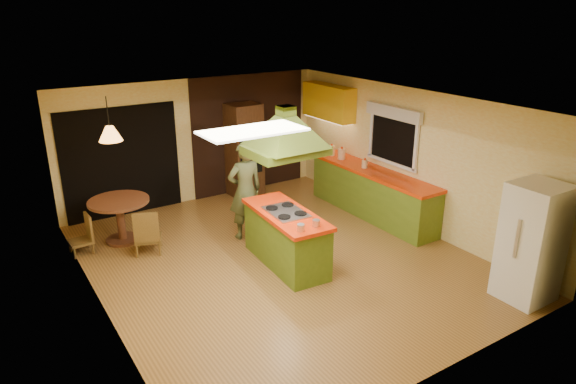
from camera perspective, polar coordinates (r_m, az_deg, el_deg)
ground at (r=8.32m, az=-0.89°, el=-7.44°), size 6.50×6.50×0.00m
room_walls at (r=7.82m, az=-0.94°, el=0.71°), size 5.50×6.50×6.50m
ceiling_plane at (r=7.50m, az=-0.99°, el=9.75°), size 6.50×6.50×0.00m
brick_panel at (r=11.11m, az=-4.30°, el=6.54°), size 2.64×0.03×2.50m
nook_opening at (r=10.19m, az=-17.97°, el=3.17°), size 2.20×0.03×2.10m
right_counter at (r=9.94m, az=9.30°, el=-0.07°), size 0.62×3.05×0.92m
upper_cabinets at (r=10.82m, az=4.52°, el=9.95°), size 0.34×1.40×0.70m
window_right at (r=9.60m, az=11.64°, el=7.21°), size 0.12×1.35×1.06m
fluor_panel at (r=5.94m, az=-3.91°, el=6.79°), size 1.20×0.60×0.03m
kitchen_island at (r=7.99m, az=-0.22°, el=-5.11°), size 0.81×1.78×0.89m
range_hood at (r=7.41m, az=-0.23°, el=7.62°), size 1.12×0.82×0.80m
man at (r=8.79m, az=-4.78°, el=0.16°), size 0.65×0.44×1.72m
refrigerator at (r=7.68m, az=25.46°, el=-5.10°), size 0.69×0.65×1.67m
wall_oven at (r=10.80m, az=-4.88°, el=4.64°), size 0.67×0.63×1.95m
dining_table at (r=9.16m, az=-18.18°, el=-2.15°), size 1.01×1.01×0.76m
chair_left at (r=9.03m, az=-22.14°, el=-4.44°), size 0.37×0.37×0.65m
chair_near at (r=8.70m, az=-15.34°, el=-4.13°), size 0.54×0.54×0.77m
pendant_lamp at (r=8.76m, az=-19.15°, el=6.15°), size 0.40×0.40×0.24m
canister_large at (r=10.63m, az=4.88°, el=4.62°), size 0.18×0.18×0.20m
canister_medium at (r=10.38m, az=5.98°, el=4.24°), size 0.16×0.16×0.21m
canister_small at (r=9.87m, az=8.52°, el=3.10°), size 0.13×0.13×0.15m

